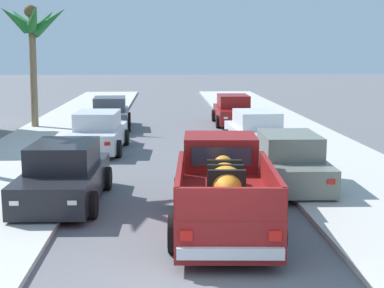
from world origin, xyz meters
name	(u,v)px	position (x,y,z in m)	size (l,w,h in m)	color
sidewalk_left	(34,157)	(-5.12, 12.00, 0.06)	(4.63, 60.00, 0.12)	beige
sidewalk_right	(317,154)	(5.12, 12.00, 0.06)	(4.63, 60.00, 0.12)	beige
curb_left	(60,157)	(-4.21, 12.00, 0.05)	(0.16, 60.00, 0.10)	silver
curb_right	(292,155)	(4.21, 12.00, 0.05)	(0.16, 60.00, 0.10)	silver
pickup_truck	(223,190)	(0.79, 4.22, 0.81)	(2.44, 5.31, 1.80)	maroon
car_left_near	(64,175)	(-3.01, 6.26, 0.71)	(2.12, 4.30, 1.54)	black
car_right_near	(256,132)	(3.07, 13.21, 0.71)	(2.19, 4.33, 1.54)	silver
car_left_mid	(288,162)	(3.02, 7.58, 0.71)	(2.11, 4.30, 1.54)	slate
car_right_mid	(110,114)	(-3.15, 19.57, 0.71)	(2.20, 4.34, 1.54)	#474C56
car_left_far	(233,111)	(3.14, 20.62, 0.71)	(2.06, 4.27, 1.54)	maroon
car_right_far	(98,133)	(-2.99, 13.37, 0.71)	(2.16, 4.32, 1.54)	silver
palm_tree_left_fore	(34,28)	(-6.71, 19.69, 4.88)	(3.38, 4.05, 6.04)	#846B4C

